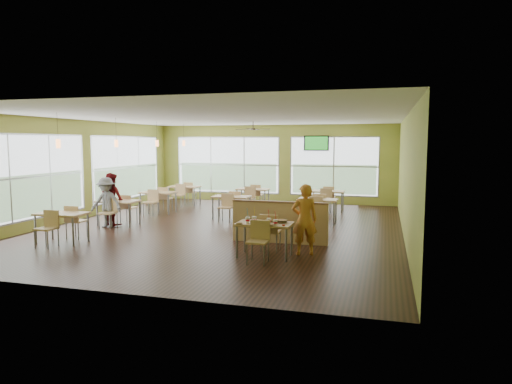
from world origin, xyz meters
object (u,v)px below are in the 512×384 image
Objects in this scene: main_table at (265,228)px; half_wall_divider at (280,222)px; man_plaid at (305,220)px; food_basket at (282,221)px.

main_table is 0.63× the size of half_wall_divider.
man_plaid is (0.80, -1.03, 0.27)m from half_wall_divider.
food_basket is (0.35, -1.32, 0.26)m from half_wall_divider.
man_plaid is at bearing -52.23° from half_wall_divider.
man_plaid is at bearing 27.67° from main_table.
half_wall_divider reaches higher than food_basket.
half_wall_divider is 8.86× the size of food_basket.
half_wall_divider is at bearing 104.69° from food_basket.
main_table reaches higher than food_basket.
main_table is 0.40m from food_basket.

